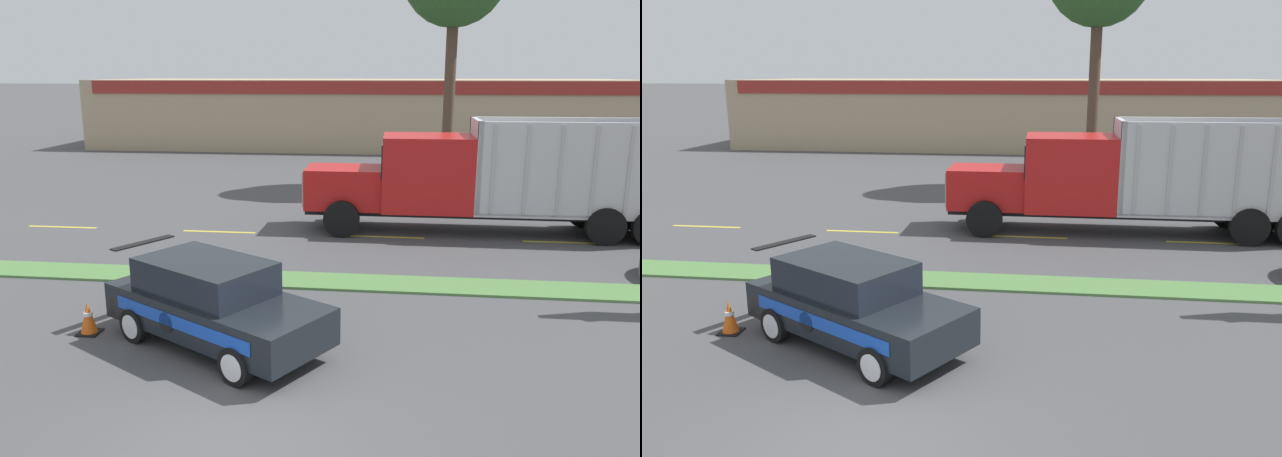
{
  "view_description": "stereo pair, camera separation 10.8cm",
  "coord_description": "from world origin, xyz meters",
  "views": [
    {
      "loc": [
        2.26,
        -7.61,
        5.0
      ],
      "look_at": [
        0.45,
        7.26,
        1.27
      ],
      "focal_mm": 35.0,
      "sensor_mm": 36.0,
      "label": 1
    },
    {
      "loc": [
        2.37,
        -7.59,
        5.0
      ],
      "look_at": [
        0.45,
        7.26,
        1.27
      ],
      "focal_mm": 35.0,
      "sensor_mm": 36.0,
      "label": 2
    }
  ],
  "objects": [
    {
      "name": "ground_plane",
      "position": [
        0.0,
        0.0,
        0.0
      ],
      "size": [
        600.0,
        600.0,
        0.0
      ],
      "primitive_type": "plane",
      "color": "#474749"
    },
    {
      "name": "grass_verge",
      "position": [
        0.0,
        6.88,
        0.03
      ],
      "size": [
        120.0,
        1.21,
        0.06
      ],
      "primitive_type": "cube",
      "color": "#517F42",
      "rests_on": "ground_plane"
    },
    {
      "name": "centre_line_3",
      "position": [
        -8.78,
        11.49,
        0.0
      ],
      "size": [
        2.4,
        0.14,
        0.01
      ],
      "primitive_type": "cube",
      "color": "yellow",
      "rests_on": "ground_plane"
    },
    {
      "name": "centre_line_4",
      "position": [
        -3.38,
        11.49,
        0.0
      ],
      "size": [
        2.4,
        0.14,
        0.01
      ],
      "primitive_type": "cube",
      "color": "yellow",
      "rests_on": "ground_plane"
    },
    {
      "name": "centre_line_5",
      "position": [
        2.02,
        11.49,
        0.0
      ],
      "size": [
        2.4,
        0.14,
        0.01
      ],
      "primitive_type": "cube",
      "color": "yellow",
      "rests_on": "ground_plane"
    },
    {
      "name": "centre_line_6",
      "position": [
        7.42,
        11.49,
        0.0
      ],
      "size": [
        2.4,
        0.14,
        0.01
      ],
      "primitive_type": "cube",
      "color": "yellow",
      "rests_on": "ground_plane"
    },
    {
      "name": "dump_truck_lead",
      "position": [
        4.21,
        12.48,
        1.67
      ],
      "size": [
        11.13,
        2.59,
        3.63
      ],
      "color": "black",
      "rests_on": "ground_plane"
    },
    {
      "name": "rally_car",
      "position": [
        -1.05,
        3.03,
        0.85
      ],
      "size": [
        4.73,
        3.85,
        1.67
      ],
      "color": "black",
      "rests_on": "ground_plane"
    },
    {
      "name": "traffic_cone",
      "position": [
        -3.67,
        3.25,
        0.32
      ],
      "size": [
        0.42,
        0.42,
        0.66
      ],
      "color": "black",
      "rests_on": "ground_plane"
    },
    {
      "name": "store_building_backdrop",
      "position": [
        -0.29,
        38.01,
        2.3
      ],
      "size": [
        36.36,
        12.1,
        4.6
      ],
      "color": "tan",
      "rests_on": "ground_plane"
    }
  ]
}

